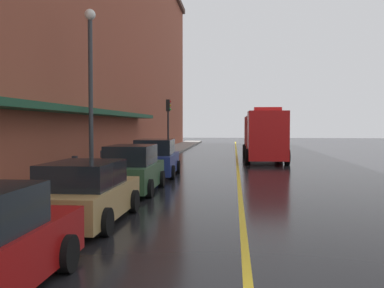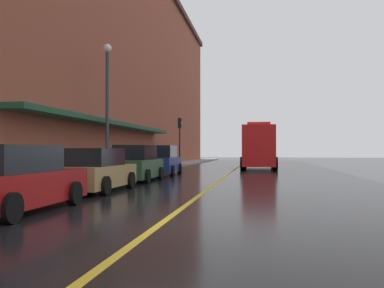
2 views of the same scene
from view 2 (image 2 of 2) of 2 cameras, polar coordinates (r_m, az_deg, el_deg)
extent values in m
plane|color=black|center=(33.67, 6.04, -3.42)|extent=(112.00, 112.00, 0.00)
cube|color=gray|center=(34.60, -4.28, -3.23)|extent=(2.40, 70.00, 0.15)
cube|color=gold|center=(33.67, 6.04, -3.41)|extent=(0.16, 70.00, 0.01)
cube|color=brown|center=(36.83, -15.67, 11.34)|extent=(11.82, 64.00, 18.54)
cube|color=#19472D|center=(26.17, -10.34, 2.66)|extent=(1.20, 22.40, 0.24)
cube|color=maroon|center=(10.89, -23.66, -5.63)|extent=(1.87, 4.73, 0.79)
cube|color=black|center=(10.65, -24.32, -1.86)|extent=(1.67, 2.61, 0.65)
cylinder|color=black|center=(12.63, -23.62, -6.10)|extent=(0.22, 0.64, 0.64)
cylinder|color=black|center=(11.74, -15.93, -6.55)|extent=(0.22, 0.64, 0.64)
cylinder|color=black|center=(9.19, -23.73, -8.09)|extent=(0.22, 0.64, 0.64)
cube|color=#A5844C|center=(15.52, -13.22, -4.30)|extent=(1.82, 4.29, 0.76)
cube|color=black|center=(15.29, -13.52, -1.75)|extent=(1.63, 2.36, 0.62)
cylinder|color=black|center=(17.11, -14.29, -4.77)|extent=(0.22, 0.64, 0.64)
cylinder|color=black|center=(16.45, -8.48, -4.94)|extent=(0.22, 0.64, 0.64)
cylinder|color=black|center=(14.73, -18.52, -5.38)|extent=(0.22, 0.64, 0.64)
cylinder|color=black|center=(13.97, -11.91, -5.66)|extent=(0.22, 0.64, 0.64)
cube|color=#2D5133|center=(20.34, -7.63, -3.36)|extent=(1.75, 4.22, 0.86)
cube|color=black|center=(20.12, -7.80, -1.16)|extent=(1.56, 2.33, 0.70)
cylinder|color=black|center=(21.85, -8.85, -3.94)|extent=(0.23, 0.64, 0.64)
cylinder|color=black|center=(21.39, -4.41, -4.01)|extent=(0.23, 0.64, 0.64)
cylinder|color=black|center=(19.39, -11.20, -4.32)|extent=(0.23, 0.64, 0.64)
cylinder|color=black|center=(18.86, -6.23, -4.43)|extent=(0.23, 0.64, 0.64)
cube|color=navy|center=(25.28, -4.33, -2.85)|extent=(2.04, 4.47, 0.89)
cube|color=black|center=(25.05, -4.43, -1.02)|extent=(1.77, 2.48, 0.73)
cylinder|color=black|center=(26.82, -5.73, -3.38)|extent=(0.24, 0.65, 0.64)
cylinder|color=black|center=(26.46, -1.73, -3.42)|extent=(0.24, 0.65, 0.64)
cylinder|color=black|center=(24.17, -7.19, -3.65)|extent=(0.24, 0.65, 0.64)
cylinder|color=black|center=(23.77, -2.76, -3.70)|extent=(0.24, 0.65, 0.64)
cube|color=red|center=(31.06, 9.20, -0.26)|extent=(2.43, 2.47, 3.05)
cube|color=red|center=(35.61, 9.19, -0.53)|extent=(2.45, 5.97, 2.81)
cube|color=red|center=(31.12, 9.19, 2.77)|extent=(1.70, 0.61, 0.24)
cylinder|color=black|center=(31.18, 11.46, -2.69)|extent=(0.31, 1.00, 1.00)
cylinder|color=black|center=(31.18, 6.95, -2.70)|extent=(0.31, 1.00, 1.00)
cylinder|color=black|center=(34.90, 11.21, -2.50)|extent=(0.31, 1.00, 1.00)
cylinder|color=black|center=(34.90, 7.18, -2.51)|extent=(0.31, 1.00, 1.00)
cylinder|color=black|center=(37.31, 11.08, -2.39)|extent=(0.31, 1.00, 1.00)
cylinder|color=black|center=(37.31, 7.31, -2.40)|extent=(0.31, 1.00, 1.00)
cylinder|color=#4C4C51|center=(21.52, -10.54, -3.04)|extent=(0.07, 0.07, 1.05)
cube|color=black|center=(21.51, -10.53, -1.26)|extent=(0.14, 0.18, 0.28)
cylinder|color=#4C4C51|center=(18.71, -13.71, -3.35)|extent=(0.07, 0.07, 1.05)
cube|color=black|center=(18.69, -13.70, -1.31)|extent=(0.14, 0.18, 0.28)
cylinder|color=#33383D|center=(22.19, -11.61, 4.07)|extent=(0.18, 0.18, 6.50)
sphere|color=white|center=(22.76, -11.58, 12.81)|extent=(0.44, 0.44, 0.44)
cylinder|color=#232326|center=(37.70, -1.72, -0.34)|extent=(0.14, 0.14, 3.40)
cube|color=black|center=(37.79, -1.72, 2.92)|extent=(0.28, 0.36, 0.90)
sphere|color=red|center=(37.78, -1.48, 3.38)|extent=(0.16, 0.16, 0.16)
sphere|color=gold|center=(37.76, -1.48, 2.92)|extent=(0.16, 0.16, 0.16)
sphere|color=green|center=(37.74, -1.48, 2.47)|extent=(0.16, 0.16, 0.16)
camera|label=1|loc=(4.33, -22.39, 12.41)|focal=40.80mm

